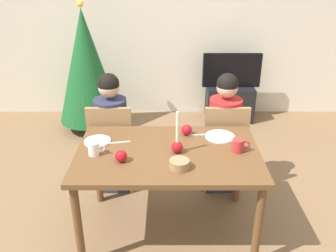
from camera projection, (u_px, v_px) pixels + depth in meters
The scene contains 20 objects.
ground_plane at pixel (168, 228), 3.06m from camera, with size 7.68×7.68×0.00m, color brown.
back_wall at pixel (168, 22), 4.86m from camera, with size 6.40×0.10×2.60m, color beige.
dining_table at pixel (168, 161), 2.77m from camera, with size 1.40×0.90×0.75m.
chair_left at pixel (112, 142), 3.39m from camera, with size 0.40×0.40×0.90m.
chair_right at pixel (224, 142), 3.39m from camera, with size 0.40×0.40×0.90m.
person_left_child at pixel (112, 135), 3.40m from camera, with size 0.30×0.30×1.17m.
person_right_child at pixel (224, 135), 3.39m from camera, with size 0.30×0.30×1.17m.
tv_stand at pixel (229, 103), 5.04m from camera, with size 0.64×0.40×0.48m, color black.
tv at pixel (232, 70), 4.84m from camera, with size 0.79×0.05×0.46m.
christmas_tree at pixel (87, 66), 4.51m from camera, with size 0.79×0.79×1.64m.
candle_centerpiece at pixel (177, 144), 2.70m from camera, with size 0.09×0.09×0.33m.
plate_left at pixel (97, 141), 2.88m from camera, with size 0.21×0.21×0.01m, color white.
plate_right at pixel (220, 137), 2.95m from camera, with size 0.24×0.24×0.01m, color white.
mug_left at pixel (94, 149), 2.67m from camera, with size 0.13×0.08×0.10m.
mug_right at pixel (238, 146), 2.71m from camera, with size 0.14×0.09×0.10m.
fork_left at pixel (119, 143), 2.86m from camera, with size 0.18×0.01×0.01m, color silver.
fork_right at pixel (199, 135), 2.98m from camera, with size 0.18×0.01×0.01m, color silver.
bowl_walnuts at pixel (179, 164), 2.51m from camera, with size 0.14×0.14×0.07m, color #99754C.
apple_near_candle at pixel (187, 130), 2.98m from camera, with size 0.09×0.09×0.09m, color red.
apple_by_left_plate at pixel (121, 156), 2.59m from camera, with size 0.09×0.09×0.09m, color red.
Camera 1 is at (0.00, -2.40, 2.09)m, focal length 38.40 mm.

